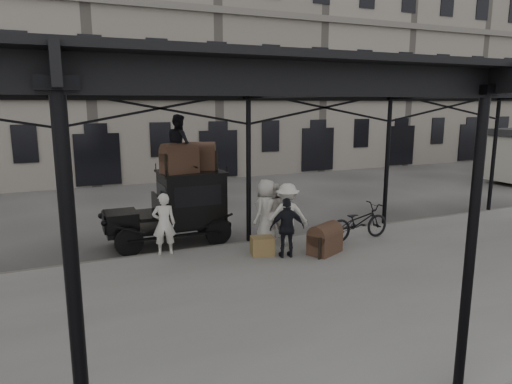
% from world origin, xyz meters
% --- Properties ---
extents(ground, '(120.00, 120.00, 0.00)m').
position_xyz_m(ground, '(0.00, 0.00, 0.00)').
color(ground, '#383533').
rests_on(ground, ground).
extents(platform, '(28.00, 8.00, 0.15)m').
position_xyz_m(platform, '(0.00, -2.00, 0.07)').
color(platform, slate).
rests_on(platform, ground).
extents(canopy, '(22.50, 9.00, 4.74)m').
position_xyz_m(canopy, '(0.00, -1.72, 4.60)').
color(canopy, black).
rests_on(canopy, ground).
extents(building_frontage, '(64.00, 8.00, 14.00)m').
position_xyz_m(building_frontage, '(0.00, 18.00, 7.00)').
color(building_frontage, slate).
rests_on(building_frontage, ground).
extents(taxi, '(3.65, 1.55, 2.18)m').
position_xyz_m(taxi, '(-1.72, 3.15, 1.20)').
color(taxi, black).
rests_on(taxi, ground).
extents(porter_left, '(0.69, 0.52, 1.69)m').
position_xyz_m(porter_left, '(-2.55, 1.80, 1.00)').
color(porter_left, beige).
rests_on(porter_left, platform).
extents(porter_midleft, '(0.90, 0.72, 1.77)m').
position_xyz_m(porter_midleft, '(0.65, 1.80, 1.03)').
color(porter_midleft, beige).
rests_on(porter_midleft, platform).
extents(porter_centre, '(1.08, 0.97, 1.85)m').
position_xyz_m(porter_centre, '(0.47, 1.80, 1.08)').
color(porter_centre, beige).
rests_on(porter_centre, platform).
extents(porter_official, '(1.00, 0.58, 1.60)m').
position_xyz_m(porter_official, '(0.37, 0.26, 0.95)').
color(porter_official, black).
rests_on(porter_official, platform).
extents(porter_right, '(1.34, 1.04, 1.82)m').
position_xyz_m(porter_right, '(0.81, 1.11, 1.06)').
color(porter_right, silver).
rests_on(porter_right, platform).
extents(bicycle, '(2.08, 0.79, 1.08)m').
position_xyz_m(bicycle, '(3.08, 0.82, 0.69)').
color(bicycle, black).
rests_on(bicycle, platform).
extents(porter_roof, '(0.77, 0.92, 1.70)m').
position_xyz_m(porter_roof, '(-1.75, 3.05, 3.03)').
color(porter_roof, black).
rests_on(porter_roof, taxi).
extents(steamer_trunk_roof_near, '(1.12, 0.84, 0.74)m').
position_xyz_m(steamer_trunk_roof_near, '(-1.80, 2.90, 2.55)').
color(steamer_trunk_roof_near, '#472E21').
rests_on(steamer_trunk_roof_near, taxi).
extents(steamer_trunk_roof_far, '(1.11, 0.91, 0.71)m').
position_xyz_m(steamer_trunk_roof_far, '(-1.05, 3.35, 2.53)').
color(steamer_trunk_roof_far, '#472E21').
rests_on(steamer_trunk_roof_far, taxi).
extents(steamer_trunk_platform, '(1.11, 0.94, 0.70)m').
position_xyz_m(steamer_trunk_platform, '(1.47, 0.13, 0.50)').
color(steamer_trunk_platform, '#472E21').
rests_on(steamer_trunk_platform, platform).
extents(wicker_hamper, '(0.68, 0.57, 0.50)m').
position_xyz_m(wicker_hamper, '(-0.16, 0.68, 0.40)').
color(wicker_hamper, brown).
rests_on(wicker_hamper, platform).
extents(suitcase_upright, '(0.25, 0.62, 0.45)m').
position_xyz_m(suitcase_upright, '(1.36, 0.23, 0.38)').
color(suitcase_upright, '#472E21').
rests_on(suitcase_upright, platform).
extents(suitcase_flat, '(0.61, 0.36, 0.40)m').
position_xyz_m(suitcase_flat, '(2.10, 0.82, 0.35)').
color(suitcase_flat, '#472E21').
rests_on(suitcase_flat, platform).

